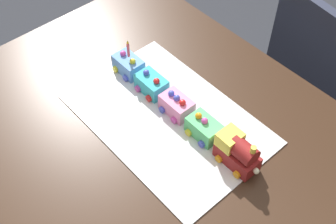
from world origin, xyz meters
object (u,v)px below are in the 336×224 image
(chair, at_px, (321,75))
(cake_locomotive, at_px, (238,152))
(birthday_candle, at_px, (128,49))
(cake_car_hopper_turquoise, at_px, (152,84))
(cake_car_flatbed_sky_blue, at_px, (129,65))
(cake_car_gondola_bubblegum, at_px, (177,105))
(cake_car_caboose_mint_green, at_px, (204,128))
(dining_table, at_px, (168,159))

(chair, height_order, cake_locomotive, same)
(birthday_candle, bearing_deg, chair, -113.07)
(chair, distance_m, cake_car_hopper_turquoise, 0.83)
(chair, relative_size, cake_car_flatbed_sky_blue, 8.60)
(cake_car_flatbed_sky_blue, bearing_deg, cake_car_gondola_bubblegum, 180.00)
(cake_car_hopper_turquoise, distance_m, cake_car_flatbed_sky_blue, 0.12)
(chair, bearing_deg, cake_car_gondola_bubblegum, 91.51)
(cake_car_caboose_mint_green, bearing_deg, cake_car_gondola_bubblegum, 0.00)
(chair, relative_size, cake_locomotive, 6.14)
(cake_car_flatbed_sky_blue, bearing_deg, cake_locomotive, 180.00)
(dining_table, bearing_deg, chair, -92.03)
(cake_car_caboose_mint_green, height_order, birthday_candle, birthday_candle)
(cake_car_hopper_turquoise, xyz_separation_m, cake_car_flatbed_sky_blue, (0.12, 0.00, 0.00))
(chair, relative_size, birthday_candle, 12.97)
(dining_table, relative_size, cake_car_gondola_bubblegum, 14.00)
(dining_table, distance_m, cake_car_caboose_mint_green, 0.18)
(dining_table, relative_size, cake_locomotive, 10.00)
(cake_locomotive, distance_m, cake_car_hopper_turquoise, 0.37)
(chair, relative_size, cake_car_caboose_mint_green, 8.60)
(cake_locomotive, relative_size, cake_car_flatbed_sky_blue, 1.40)
(cake_car_gondola_bubblegum, bearing_deg, birthday_candle, 0.00)
(cake_car_hopper_turquoise, relative_size, cake_car_flatbed_sky_blue, 1.00)
(cake_car_flatbed_sky_blue, distance_m, birthday_candle, 0.08)
(cake_car_hopper_turquoise, distance_m, birthday_candle, 0.13)
(cake_car_gondola_bubblegum, height_order, birthday_candle, birthday_candle)
(chair, distance_m, cake_car_flatbed_sky_blue, 0.87)
(chair, distance_m, cake_car_caboose_mint_green, 0.80)
(chair, xyz_separation_m, cake_car_caboose_mint_green, (-0.03, 0.74, 0.30))
(cake_car_caboose_mint_green, relative_size, cake_car_gondola_bubblegum, 1.00)
(cake_car_gondola_bubblegum, relative_size, cake_car_hopper_turquoise, 1.00)
(cake_car_gondola_bubblegum, height_order, cake_car_flatbed_sky_blue, same)
(birthday_candle, bearing_deg, cake_car_caboose_mint_green, -180.00)
(cake_car_caboose_mint_green, bearing_deg, cake_car_hopper_turquoise, 0.00)
(cake_car_gondola_bubblegum, bearing_deg, chair, -96.73)
(chair, bearing_deg, cake_car_flatbed_sky_blue, 74.74)
(cake_locomotive, height_order, birthday_candle, birthday_candle)
(dining_table, height_order, chair, chair)
(cake_locomotive, distance_m, cake_car_gondola_bubblegum, 0.25)
(dining_table, xyz_separation_m, cake_car_flatbed_sky_blue, (0.29, -0.09, 0.14))
(cake_locomotive, xyz_separation_m, cake_car_caboose_mint_green, (0.13, -0.00, -0.02))
(birthday_candle, bearing_deg, cake_car_flatbed_sky_blue, -0.00)
(dining_table, relative_size, chair, 1.63)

